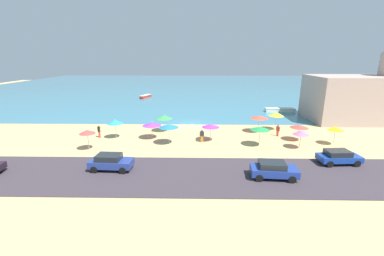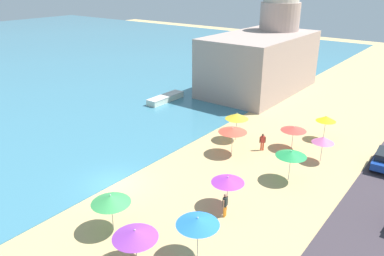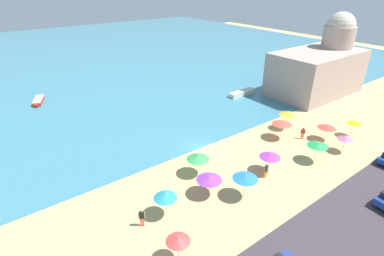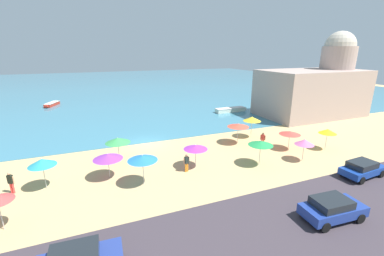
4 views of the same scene
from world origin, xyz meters
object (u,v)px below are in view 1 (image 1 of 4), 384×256
at_px(beach_umbrella_10, 301,132).
at_px(beach_umbrella_3, 152,124).
at_px(bather_2, 278,130).
at_px(beach_umbrella_6, 211,126).
at_px(harbor_fortress, 371,93).
at_px(parked_car_1, 111,162).
at_px(beach_umbrella_1, 299,126).
at_px(beach_umbrella_2, 259,117).
at_px(bather_1, 99,131).
at_px(bather_0, 202,135).
at_px(beach_umbrella_0, 87,132).
at_px(beach_umbrella_5, 115,122).
at_px(parked_car_0, 339,157).
at_px(beach_umbrella_11, 260,128).
at_px(beach_umbrella_8, 169,126).
at_px(parked_car_2, 273,169).
at_px(beach_umbrella_9, 276,114).
at_px(skiff_nearshore, 145,96).
at_px(beach_umbrella_4, 164,117).
at_px(skiff_offshore, 280,110).
at_px(beach_umbrella_7, 336,128).

bearing_deg(beach_umbrella_10, beach_umbrella_3, 168.98).
bearing_deg(bather_2, beach_umbrella_6, -166.37).
bearing_deg(harbor_fortress, parked_car_1, -150.74).
bearing_deg(beach_umbrella_10, beach_umbrella_1, 72.94).
xyz_separation_m(bather_2, harbor_fortress, (17.58, 9.26, 3.66)).
relative_size(beach_umbrella_2, bather_1, 1.41).
relative_size(beach_umbrella_2, bather_2, 1.55).
bearing_deg(bather_0, beach_umbrella_0, -166.79).
bearing_deg(beach_umbrella_5, beach_umbrella_6, -4.25).
bearing_deg(parked_car_0, beach_umbrella_11, 141.02).
bearing_deg(beach_umbrella_8, parked_car_0, -18.33).
xyz_separation_m(parked_car_2, harbor_fortress, (21.74, 21.82, 3.71)).
distance_m(beach_umbrella_3, beach_umbrella_9, 17.79).
distance_m(beach_umbrella_11, parked_car_2, 8.67).
height_order(beach_umbrella_11, parked_car_2, beach_umbrella_11).
bearing_deg(skiff_nearshore, beach_umbrella_0, -88.30).
bearing_deg(bather_2, beach_umbrella_4, 173.09).
height_order(beach_umbrella_1, skiff_offshore, beach_umbrella_1).
height_order(bather_1, bather_2, bather_1).
relative_size(beach_umbrella_8, parked_car_0, 0.63).
distance_m(beach_umbrella_8, skiff_offshore, 27.52).
height_order(beach_umbrella_6, bather_0, beach_umbrella_6).
height_order(beach_umbrella_0, beach_umbrella_11, beach_umbrella_11).
height_order(beach_umbrella_8, beach_umbrella_11, beach_umbrella_8).
height_order(beach_umbrella_3, parked_car_2, beach_umbrella_3).
bearing_deg(bather_1, beach_umbrella_6, -4.14).
relative_size(beach_umbrella_1, bather_0, 1.35).
xyz_separation_m(beach_umbrella_8, parked_car_1, (-4.66, -7.60, -1.45)).
xyz_separation_m(bather_0, parked_car_2, (6.07, -9.81, -0.09)).
relative_size(beach_umbrella_11, parked_car_2, 0.60).
bearing_deg(beach_umbrella_7, beach_umbrella_2, 146.69).
bearing_deg(bather_0, beach_umbrella_6, 26.25).
height_order(beach_umbrella_11, parked_car_0, beach_umbrella_11).
bearing_deg(bather_2, parked_car_2, -108.34).
relative_size(beach_umbrella_10, skiff_nearshore, 0.51).
bearing_deg(beach_umbrella_9, beach_umbrella_7, -51.38).
bearing_deg(skiff_offshore, parked_car_0, -94.55).
relative_size(beach_umbrella_11, parked_car_1, 0.61).
xyz_separation_m(beach_umbrella_11, bather_0, (-6.83, 1.28, -1.26)).
xyz_separation_m(beach_umbrella_11, bather_1, (-20.29, 2.87, -1.21)).
height_order(beach_umbrella_11, bather_2, beach_umbrella_11).
distance_m(beach_umbrella_4, skiff_nearshore, 32.78).
distance_m(beach_umbrella_10, skiff_nearshore, 45.94).
height_order(beach_umbrella_4, parked_car_2, beach_umbrella_4).
height_order(beach_umbrella_0, beach_umbrella_10, beach_umbrella_0).
xyz_separation_m(beach_umbrella_0, bather_2, (23.20, 5.80, -1.28)).
bearing_deg(skiff_offshore, beach_umbrella_8, -134.95).
xyz_separation_m(beach_umbrella_4, harbor_fortress, (33.06, 7.38, 2.41)).
bearing_deg(bather_0, beach_umbrella_1, 4.00).
relative_size(beach_umbrella_7, skiff_nearshore, 0.54).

